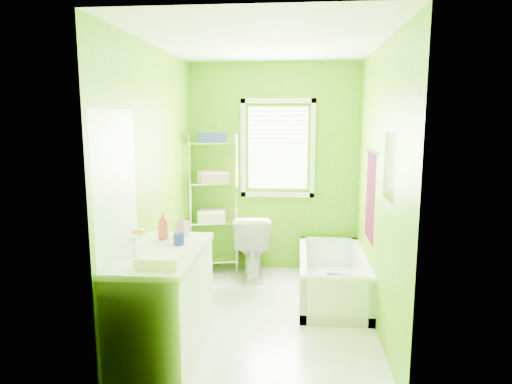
# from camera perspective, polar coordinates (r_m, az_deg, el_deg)

# --- Properties ---
(ground) EXTENTS (2.90, 2.90, 0.00)m
(ground) POSITION_cam_1_polar(r_m,az_deg,el_deg) (4.68, 1.08, -15.13)
(ground) COLOR silver
(ground) RESTS_ON ground
(room_envelope) EXTENTS (2.14, 2.94, 2.62)m
(room_envelope) POSITION_cam_1_polar(r_m,az_deg,el_deg) (4.27, 1.15, 4.07)
(room_envelope) COLOR #599C07
(room_envelope) RESTS_ON ground
(window) EXTENTS (0.92, 0.05, 1.22)m
(window) POSITION_cam_1_polar(r_m,az_deg,el_deg) (5.68, 2.75, 6.12)
(window) COLOR white
(window) RESTS_ON ground
(door) EXTENTS (0.09, 0.80, 2.00)m
(door) POSITION_cam_1_polar(r_m,az_deg,el_deg) (3.64, -16.72, -6.06)
(door) COLOR white
(door) RESTS_ON ground
(right_wall_decor) EXTENTS (0.04, 1.48, 1.17)m
(right_wall_decor) POSITION_cam_1_polar(r_m,az_deg,el_deg) (4.33, 14.92, 0.80)
(right_wall_decor) COLOR #43071E
(right_wall_decor) RESTS_ON ground
(bathtub) EXTENTS (0.71, 1.52, 0.49)m
(bathtub) POSITION_cam_1_polar(r_m,az_deg,el_deg) (5.11, 9.52, -11.19)
(bathtub) COLOR white
(bathtub) RESTS_ON ground
(toilet) EXTENTS (0.51, 0.81, 0.78)m
(toilet) POSITION_cam_1_polar(r_m,az_deg,el_deg) (5.61, -0.49, -6.61)
(toilet) COLOR white
(toilet) RESTS_ON ground
(vanity) EXTENTS (0.61, 1.19, 1.13)m
(vanity) POSITION_cam_1_polar(r_m,az_deg,el_deg) (3.87, -11.46, -13.11)
(vanity) COLOR white
(vanity) RESTS_ON ground
(wire_shelf_unit) EXTENTS (0.65, 0.52, 1.75)m
(wire_shelf_unit) POSITION_cam_1_polar(r_m,az_deg,el_deg) (5.67, -5.26, 0.62)
(wire_shelf_unit) COLOR silver
(wire_shelf_unit) RESTS_ON ground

